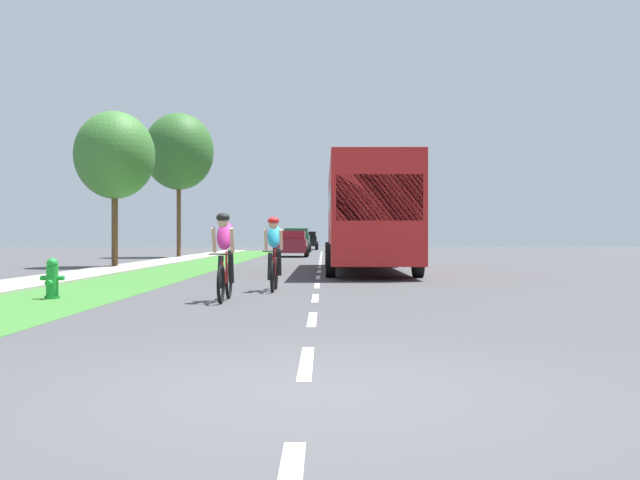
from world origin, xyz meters
TOP-DOWN VIEW (x-y plane):
  - ground_plane at (0.00, 20.00)m, footprint 120.00×120.00m
  - grass_verge at (-4.92, 20.00)m, footprint 2.70×70.00m
  - sidewalk_concrete at (-7.21, 20.00)m, footprint 1.89×70.00m
  - lane_markings_center at (0.00, 24.00)m, footprint 0.12×54.30m
  - fire_hydrant_green at (-4.92, 8.08)m, footprint 0.44×0.38m
  - cyclist_lead at (-1.62, 7.58)m, footprint 0.42×1.72m
  - cyclist_trailing at (-0.90, 10.10)m, footprint 0.42×1.72m
  - bus_red at (1.60, 19.07)m, footprint 2.78×11.60m
  - sedan_maroon at (-1.72, 36.97)m, footprint 1.98×4.30m
  - suv_dark_green at (-1.89, 48.81)m, footprint 2.15×4.70m
  - pickup_black at (-1.46, 60.35)m, footprint 2.22×5.10m
  - street_tree_near at (-7.83, 22.21)m, footprint 3.04×3.04m
  - street_tree_far at (-8.02, 35.35)m, footprint 3.93×3.93m

SIDE VIEW (x-z plane):
  - ground_plane at x=0.00m, z-range 0.00..0.00m
  - grass_verge at x=-4.92m, z-range 0.00..0.01m
  - lane_markings_center at x=0.00m, z-range 0.00..0.01m
  - sidewalk_concrete at x=-7.21m, z-range -0.05..0.06m
  - fire_hydrant_green at x=-4.92m, z-range -0.01..0.75m
  - sedan_maroon at x=-1.72m, z-range 0.01..1.53m
  - cyclist_lead at x=-1.62m, z-range 0.02..1.60m
  - cyclist_trailing at x=-0.90m, z-range 0.02..1.60m
  - pickup_black at x=-1.46m, z-range 0.01..1.65m
  - suv_dark_green at x=-1.89m, z-range 0.05..1.84m
  - bus_red at x=1.60m, z-range 0.24..3.72m
  - street_tree_near at x=-7.83m, z-range 1.29..7.25m
  - street_tree_far at x=-8.02m, z-range 1.89..10.03m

